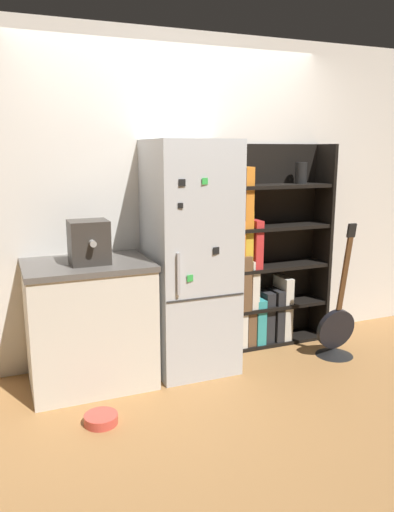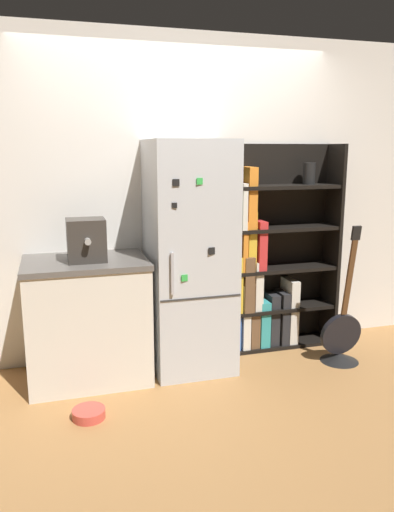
{
  "view_description": "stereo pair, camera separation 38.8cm",
  "coord_description": "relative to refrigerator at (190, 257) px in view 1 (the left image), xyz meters",
  "views": [
    {
      "loc": [
        -1.36,
        -3.36,
        1.7
      ],
      "look_at": [
        0.07,
        0.15,
        0.89
      ],
      "focal_mm": 35.0,
      "sensor_mm": 36.0,
      "label": 1
    },
    {
      "loc": [
        -1.0,
        -3.49,
        1.7
      ],
      "look_at": [
        0.07,
        0.15,
        0.89
      ],
      "focal_mm": 35.0,
      "sensor_mm": 36.0,
      "label": 2
    }
  ],
  "objects": [
    {
      "name": "espresso_machine",
      "position": [
        -0.77,
        -0.05,
        0.18
      ],
      "size": [
        0.27,
        0.29,
        0.3
      ],
      "color": "#38332D",
      "rests_on": "kitchen_counter"
    },
    {
      "name": "guitar",
      "position": [
        1.19,
        -0.29,
        -0.72
      ],
      "size": [
        0.35,
        0.31,
        1.14
      ],
      "color": "black",
      "rests_on": "ground_plane"
    },
    {
      "name": "wall_back",
      "position": [
        0.0,
        0.34,
        0.41
      ],
      "size": [
        8.0,
        0.05,
        2.6
      ],
      "color": "white",
      "rests_on": "ground_plane"
    },
    {
      "name": "refrigerator",
      "position": [
        0.0,
        0.0,
        0.0
      ],
      "size": [
        0.62,
        0.66,
        1.77
      ],
      "color": "silver",
      "rests_on": "ground_plane"
    },
    {
      "name": "pet_bowl",
      "position": [
        -0.85,
        -0.61,
        -0.85
      ],
      "size": [
        0.22,
        0.22,
        0.06
      ],
      "color": "#D84C3F",
      "rests_on": "ground_plane"
    },
    {
      "name": "bookshelf",
      "position": [
        0.74,
        0.2,
        -0.17
      ],
      "size": [
        1.0,
        0.29,
        1.74
      ],
      "color": "black",
      "rests_on": "ground_plane"
    },
    {
      "name": "kitchen_counter",
      "position": [
        -0.79,
        -0.0,
        -0.43
      ],
      "size": [
        0.89,
        0.66,
        0.92
      ],
      "color": "silver",
      "rests_on": "ground_plane"
    },
    {
      "name": "ground_plane",
      "position": [
        0.0,
        -0.13,
        -0.89
      ],
      "size": [
        16.0,
        16.0,
        0.0
      ],
      "primitive_type": "plane",
      "color": "#A87542"
    }
  ]
}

